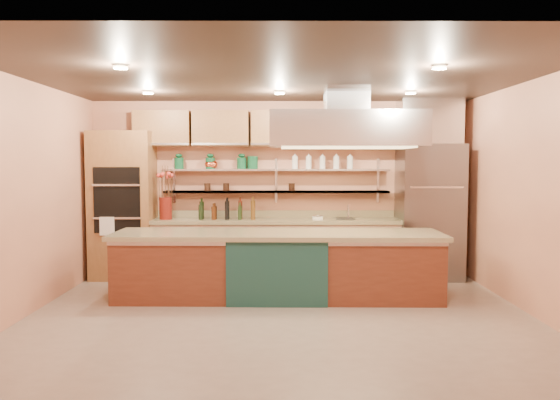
{
  "coord_description": "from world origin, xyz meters",
  "views": [
    {
      "loc": [
        -0.02,
        -6.35,
        1.83
      ],
      "look_at": [
        0.01,
        1.0,
        1.31
      ],
      "focal_mm": 35.0,
      "sensor_mm": 36.0,
      "label": 1
    }
  ],
  "objects_px": {
    "refrigerator": "(429,212)",
    "copper_kettle": "(212,165)",
    "kitchen_scale": "(317,216)",
    "green_canister": "(253,163)",
    "island": "(278,265)",
    "flower_vase": "(166,208)"
  },
  "relations": [
    {
      "from": "kitchen_scale",
      "to": "island",
      "type": "bearing_deg",
      "value": -134.05
    },
    {
      "from": "kitchen_scale",
      "to": "copper_kettle",
      "type": "relative_size",
      "value": 0.9
    },
    {
      "from": "refrigerator",
      "to": "copper_kettle",
      "type": "relative_size",
      "value": 12.01
    },
    {
      "from": "refrigerator",
      "to": "kitchen_scale",
      "type": "bearing_deg",
      "value": 179.67
    },
    {
      "from": "flower_vase",
      "to": "green_canister",
      "type": "relative_size",
      "value": 1.73
    },
    {
      "from": "island",
      "to": "kitchen_scale",
      "type": "relative_size",
      "value": 27.14
    },
    {
      "from": "island",
      "to": "copper_kettle",
      "type": "distance_m",
      "value": 2.27
    },
    {
      "from": "flower_vase",
      "to": "green_canister",
      "type": "xyz_separation_m",
      "value": [
        1.35,
        0.22,
        0.71
      ]
    },
    {
      "from": "island",
      "to": "kitchen_scale",
      "type": "distance_m",
      "value": 1.52
    },
    {
      "from": "refrigerator",
      "to": "green_canister",
      "type": "distance_m",
      "value": 2.89
    },
    {
      "from": "island",
      "to": "green_canister",
      "type": "xyz_separation_m",
      "value": [
        -0.4,
        1.5,
        1.37
      ]
    },
    {
      "from": "island",
      "to": "copper_kettle",
      "type": "height_order",
      "value": "copper_kettle"
    },
    {
      "from": "copper_kettle",
      "to": "island",
      "type": "bearing_deg",
      "value": -55.12
    },
    {
      "from": "refrigerator",
      "to": "green_canister",
      "type": "xyz_separation_m",
      "value": [
        -2.77,
        0.23,
        0.77
      ]
    },
    {
      "from": "flower_vase",
      "to": "refrigerator",
      "type": "bearing_deg",
      "value": -0.14
    },
    {
      "from": "kitchen_scale",
      "to": "green_canister",
      "type": "relative_size",
      "value": 0.78
    },
    {
      "from": "island",
      "to": "flower_vase",
      "type": "bearing_deg",
      "value": 145.03
    },
    {
      "from": "kitchen_scale",
      "to": "copper_kettle",
      "type": "xyz_separation_m",
      "value": [
        -1.67,
        0.22,
        0.81
      ]
    },
    {
      "from": "refrigerator",
      "to": "copper_kettle",
      "type": "height_order",
      "value": "refrigerator"
    },
    {
      "from": "refrigerator",
      "to": "kitchen_scale",
      "type": "relative_size",
      "value": 13.35
    },
    {
      "from": "refrigerator",
      "to": "copper_kettle",
      "type": "bearing_deg",
      "value": 176.15
    },
    {
      "from": "green_canister",
      "to": "kitchen_scale",
      "type": "bearing_deg",
      "value": -12.14
    }
  ]
}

